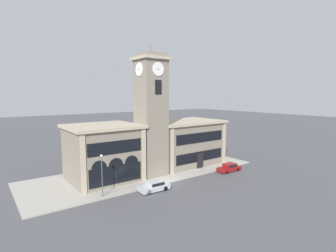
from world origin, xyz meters
TOP-DOWN VIEW (x-y plane):
  - ground_plane at (0.00, 0.00)m, footprint 300.00×300.00m
  - sidewalk_kerb at (0.00, 7.09)m, footprint 39.84×14.18m
  - clock_tower at (-0.00, 5.08)m, footprint 4.91×4.91m
  - town_hall_left_wing at (-7.44, 7.54)m, footprint 10.78×9.89m
  - town_hall_right_wing at (9.16, 7.55)m, footprint 14.22×9.89m
  - parked_car_near at (-3.66, -1.35)m, footprint 4.38×2.03m
  - parked_car_mid at (12.11, -1.35)m, footprint 4.53×1.96m
  - street_lamp at (-10.49, 0.71)m, footprint 0.36×0.36m

SIDE VIEW (x-z plane):
  - ground_plane at x=0.00m, z-range 0.00..0.00m
  - sidewalk_kerb at x=0.00m, z-range 0.00..0.15m
  - parked_car_mid at x=12.11m, z-range 0.02..1.44m
  - parked_car_near at x=-3.66m, z-range 0.03..1.45m
  - street_lamp at x=-10.49m, z-range 1.04..6.70m
  - town_hall_right_wing at x=9.16m, z-range 0.03..8.51m
  - town_hall_left_wing at x=-7.44m, z-range 0.03..8.82m
  - clock_tower at x=0.00m, z-range -0.55..20.62m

